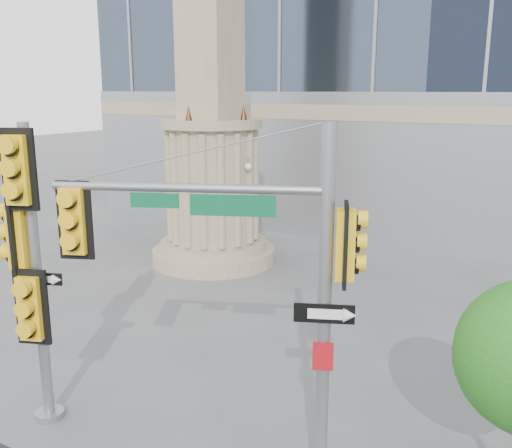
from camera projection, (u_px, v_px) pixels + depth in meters
The scene contains 4 objects.
ground at pixel (209, 437), 10.24m from camera, with size 120.00×120.00×0.00m, color #545456.
monument at pixel (211, 107), 19.48m from camera, with size 4.40×4.40×16.60m.
main_signal_pole at pixel (254, 272), 8.23m from camera, with size 4.16×2.05×5.67m.
secondary_signal_pole at pixel (28, 254), 9.99m from camera, with size 1.05×0.75×5.56m.
Camera 1 is at (5.29, -7.44, 6.08)m, focal length 40.00 mm.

